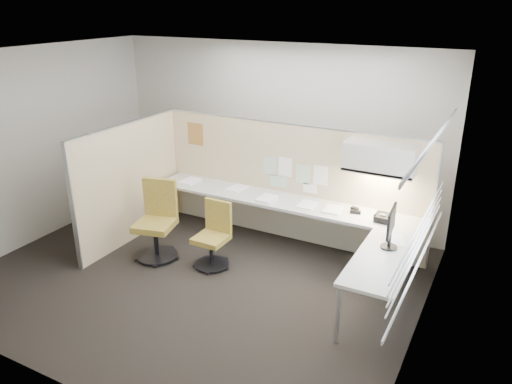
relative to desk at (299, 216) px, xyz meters
The scene contains 27 objects.
floor 1.58m from the desk, 129.58° to the right, with size 5.50×4.50×0.01m, color black.
ceiling 2.64m from the desk, 129.58° to the right, with size 5.50×4.50×0.01m, color white.
wall_back 1.66m from the desk, 129.62° to the left, with size 5.50×0.02×2.80m, color beige.
wall_front 3.59m from the desk, 105.41° to the right, with size 5.50×0.02×2.80m, color beige.
wall_left 3.93m from the desk, 162.99° to the right, with size 0.02×4.50×2.80m, color beige.
wall_right 2.28m from the desk, 31.75° to the right, with size 0.02×4.50×2.80m, color beige.
window_pane 2.32m from the desk, 32.11° to the right, with size 0.01×2.80×1.30m, color #A8B8C3.
partition_back 0.67m from the desk, 128.75° to the left, with size 4.10×0.06×1.75m, color beige.
partition_left 2.52m from the desk, 165.56° to the right, with size 0.06×2.20×1.75m, color beige.
desk is the anchor object (origin of this frame).
overhead_bin 1.35m from the desk, 15.24° to the left, with size 0.90×0.36×0.38m, color beige.
task_light_strip 1.22m from the desk, 15.24° to the left, with size 0.60×0.06×0.02m, color #FFEABF.
pinned_papers 0.69m from the desk, 124.37° to the left, with size 1.01×0.00×0.47m.
poster 2.19m from the desk, 167.47° to the left, with size 0.28×0.00×0.35m, color orange.
chair_left 1.97m from the desk, 152.13° to the right, with size 0.61×0.63×1.08m.
chair_right 1.21m from the desk, 139.55° to the right, with size 0.47×0.47×0.89m.
monitor 1.55m from the desk, 23.85° to the right, with size 0.19×0.46×0.48m.
phone 1.13m from the desk, ahead, with size 0.22×0.21×0.12m.
stapler 0.77m from the desk, 11.80° to the left, with size 0.14×0.04×0.05m, color black.
tape_dispenser 0.76m from the desk, 17.81° to the left, with size 0.10×0.06×0.06m, color black.
coat_hook 2.95m from the desk, 152.40° to the right, with size 0.18×0.43×1.31m.
paper_stack_0 1.91m from the desk, behind, with size 0.23×0.30×0.03m, color white.
paper_stack_1 1.14m from the desk, 168.57° to the left, with size 0.23×0.30×0.02m, color white.
paper_stack_2 0.54m from the desk, behind, with size 0.23×0.30×0.04m, color white.
paper_stack_3 0.19m from the desk, 63.16° to the left, with size 0.23×0.30×0.02m, color white.
paper_stack_4 0.47m from the desk, 16.40° to the left, with size 0.23×0.30×0.02m, color white.
paper_stack_5 1.44m from the desk, 15.89° to the right, with size 0.23×0.30×0.02m, color white.
Camera 1 is at (3.34, -4.69, 3.41)m, focal length 35.00 mm.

